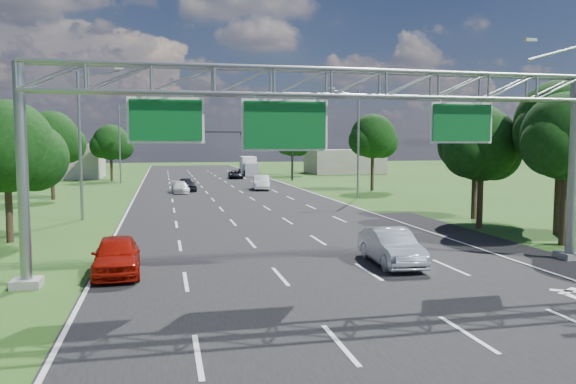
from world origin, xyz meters
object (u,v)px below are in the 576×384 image
object	(u,v)px
silver_sedan	(391,247)
box_truck	(249,166)
red_coupe	(116,255)
sign_gantry	(331,99)
traffic_signal	(267,143)

from	to	relation	value
silver_sedan	box_truck	size ratio (longest dim) A/B	0.58
red_coupe	box_truck	xyz separation A→B (m)	(15.14, 65.84, 0.66)
silver_sedan	box_truck	xyz separation A→B (m)	(3.88, 66.50, 0.66)
sign_gantry	box_truck	size ratio (longest dim) A/B	2.97
sign_gantry	box_truck	world-z (taller)	sign_gantry
red_coupe	silver_sedan	distance (m)	11.29
sign_gantry	box_truck	distance (m)	67.74
sign_gantry	box_truck	bearing A→B (deg)	84.21
silver_sedan	sign_gantry	bearing A→B (deg)	-164.20
traffic_signal	box_truck	size ratio (longest dim) A/B	1.54
sign_gantry	red_coupe	bearing A→B (deg)	170.88
traffic_signal	silver_sedan	bearing A→B (deg)	-94.60
sign_gantry	traffic_signal	xyz separation A→B (m)	(7.15, 53.00, -1.72)
sign_gantry	silver_sedan	bearing A→B (deg)	13.01
sign_gantry	red_coupe	distance (m)	10.43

